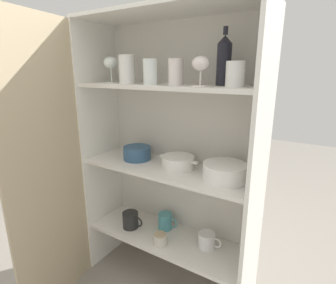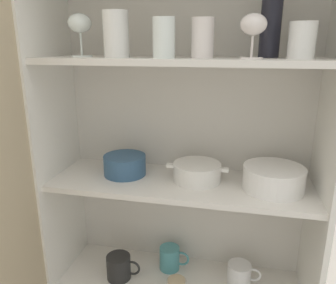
{
  "view_description": "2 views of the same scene",
  "coord_description": "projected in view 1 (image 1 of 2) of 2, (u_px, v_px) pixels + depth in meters",
  "views": [
    {
      "loc": [
        0.7,
        -0.96,
        1.22
      ],
      "look_at": [
        0.02,
        0.14,
        0.87
      ],
      "focal_mm": 28.0,
      "sensor_mm": 36.0,
      "label": 1
    },
    {
      "loc": [
        0.19,
        -0.92,
        1.2
      ],
      "look_at": [
        -0.04,
        0.15,
        0.87
      ],
      "focal_mm": 35.0,
      "sensor_mm": 36.0,
      "label": 2
    }
  ],
  "objects": [
    {
      "name": "coffee_mug_extra_2",
      "position": [
        207.0,
        240.0,
        1.41
      ],
      "size": [
        0.13,
        0.09,
        0.08
      ],
      "color": "white",
      "rests_on": "shelf_board_lower"
    },
    {
      "name": "cupboard_side_left",
      "position": [
        103.0,
        151.0,
        1.63
      ],
      "size": [
        0.02,
        0.33,
        1.48
      ],
      "primitive_type": "cube",
      "color": "white",
      "rests_on": "ground_plane"
    },
    {
      "name": "wine_glass_0",
      "position": [
        111.0,
        64.0,
        1.4
      ],
      "size": [
        0.08,
        0.08,
        0.14
      ],
      "color": "white",
      "rests_on": "shelf_board_upper"
    },
    {
      "name": "casserole_dish",
      "position": [
        178.0,
        162.0,
        1.37
      ],
      "size": [
        0.22,
        0.17,
        0.07
      ],
      "color": "white",
      "rests_on": "shelf_board_middle"
    },
    {
      "name": "wine_glass_1",
      "position": [
        201.0,
        65.0,
        1.08
      ],
      "size": [
        0.07,
        0.07,
        0.12
      ],
      "color": "silver",
      "rests_on": "shelf_board_upper"
    },
    {
      "name": "mixing_bowl_large",
      "position": [
        137.0,
        152.0,
        1.51
      ],
      "size": [
        0.16,
        0.16,
        0.07
      ],
      "color": "#33567A",
      "rests_on": "shelf_board_middle"
    },
    {
      "name": "wine_bottle",
      "position": [
        224.0,
        60.0,
        1.15
      ],
      "size": [
        0.06,
        0.06,
        0.25
      ],
      "color": "black",
      "rests_on": "shelf_board_upper"
    },
    {
      "name": "tumbler_glass_0",
      "position": [
        176.0,
        72.0,
        1.2
      ],
      "size": [
        0.07,
        0.07,
        0.12
      ],
      "color": "silver",
      "rests_on": "shelf_board_upper"
    },
    {
      "name": "cupboard_top_panel",
      "position": [
        166.0,
        11.0,
        1.2
      ],
      "size": [
        0.96,
        0.33,
        0.02
      ],
      "primitive_type": "cube",
      "color": "white",
      "rests_on": "cupboard_side_left"
    },
    {
      "name": "cupboard_door",
      "position": [
        47.0,
        172.0,
        1.29
      ],
      "size": [
        0.1,
        0.48,
        1.48
      ],
      "color": "tan",
      "rests_on": "ground_plane"
    },
    {
      "name": "coffee_mug_primary",
      "position": [
        165.0,
        221.0,
        1.57
      ],
      "size": [
        0.12,
        0.08,
        0.1
      ],
      "color": "teal",
      "rests_on": "shelf_board_lower"
    },
    {
      "name": "storage_jar",
      "position": [
        160.0,
        239.0,
        1.44
      ],
      "size": [
        0.08,
        0.08,
        0.06
      ],
      "color": "beige",
      "rests_on": "shelf_board_lower"
    },
    {
      "name": "shelf_board_upper",
      "position": [
        166.0,
        86.0,
        1.29
      ],
      "size": [
        0.93,
        0.3,
        0.02
      ],
      "primitive_type": "cube",
      "color": "silver"
    },
    {
      "name": "cupboard_back_panel",
      "position": [
        181.0,
        157.0,
        1.52
      ],
      "size": [
        0.96,
        0.02,
        1.48
      ],
      "primitive_type": "cube",
      "color": "silver",
      "rests_on": "ground_plane"
    },
    {
      "name": "shelf_board_middle",
      "position": [
        167.0,
        169.0,
        1.4
      ],
      "size": [
        0.93,
        0.3,
        0.02
      ],
      "primitive_type": "cube",
      "color": "silver"
    },
    {
      "name": "tumbler_glass_2",
      "position": [
        127.0,
        70.0,
        1.31
      ],
      "size": [
        0.08,
        0.08,
        0.14
      ],
      "color": "white",
      "rests_on": "shelf_board_upper"
    },
    {
      "name": "coffee_mug_extra_1",
      "position": [
        131.0,
        220.0,
        1.59
      ],
      "size": [
        0.14,
        0.1,
        0.1
      ],
      "color": "black",
      "rests_on": "shelf_board_lower"
    },
    {
      "name": "cupboard_side_right",
      "position": [
        257.0,
        184.0,
        1.15
      ],
      "size": [
        0.02,
        0.33,
        1.48
      ],
      "primitive_type": "cube",
      "color": "white",
      "rests_on": "ground_plane"
    },
    {
      "name": "shelf_board_lower",
      "position": [
        167.0,
        238.0,
        1.51
      ],
      "size": [
        0.93,
        0.3,
        0.02
      ],
      "primitive_type": "cube",
      "color": "silver"
    },
    {
      "name": "tumbler_glass_1",
      "position": [
        150.0,
        72.0,
        1.22
      ],
      "size": [
        0.07,
        0.07,
        0.12
      ],
      "color": "white",
      "rests_on": "shelf_board_upper"
    },
    {
      "name": "plate_stack_white",
      "position": [
        225.0,
        172.0,
        1.22
      ],
      "size": [
        0.2,
        0.2,
        0.08
      ],
      "color": "white",
      "rests_on": "shelf_board_middle"
    },
    {
      "name": "tumbler_glass_3",
      "position": [
        235.0,
        74.0,
        1.05
      ],
      "size": [
        0.08,
        0.08,
        0.1
      ],
      "color": "white",
      "rests_on": "shelf_board_upper"
    }
  ]
}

